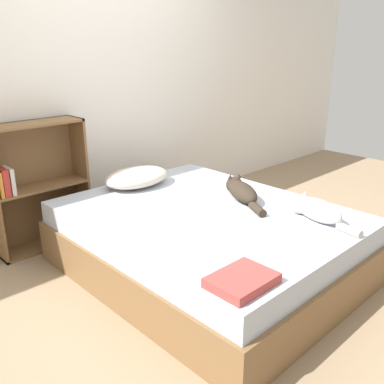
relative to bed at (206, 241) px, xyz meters
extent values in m
plane|color=#997F60|center=(0.00, 0.00, -0.23)|extent=(8.00, 8.00, 0.00)
cube|color=white|center=(0.00, 1.37, 1.02)|extent=(8.00, 0.06, 2.50)
cube|color=brown|center=(0.00, 0.00, -0.08)|extent=(1.57, 1.99, 0.31)
cube|color=#B2BCCC|center=(0.00, 0.00, 0.16)|extent=(1.52, 1.94, 0.16)
ellipsoid|color=beige|center=(-0.02, 0.78, 0.31)|extent=(0.56, 0.37, 0.15)
ellipsoid|color=beige|center=(0.40, -0.63, 0.31)|extent=(0.20, 0.38, 0.15)
sphere|color=beige|center=(0.42, -0.48, 0.30)|extent=(0.13, 0.13, 0.13)
cone|color=beige|center=(0.39, -0.47, 0.38)|extent=(0.04, 0.04, 0.03)
cone|color=beige|center=(0.46, -0.48, 0.38)|extent=(0.04, 0.04, 0.03)
cylinder|color=beige|center=(0.36, -0.87, 0.26)|extent=(0.08, 0.17, 0.05)
ellipsoid|color=#33281E|center=(0.34, -0.03, 0.30)|extent=(0.33, 0.43, 0.13)
sphere|color=#33281E|center=(0.42, 0.12, 0.30)|extent=(0.13, 0.13, 0.13)
cone|color=#33281E|center=(0.39, 0.13, 0.37)|extent=(0.04, 0.04, 0.03)
cone|color=#33281E|center=(0.46, 0.10, 0.37)|extent=(0.04, 0.04, 0.03)
cylinder|color=#33281E|center=(0.22, -0.27, 0.27)|extent=(0.14, 0.19, 0.06)
cube|color=brown|center=(-0.29, 1.20, 0.28)|extent=(0.02, 0.26, 1.01)
cube|color=brown|center=(-0.66, 1.20, -0.22)|extent=(0.75, 0.26, 0.02)
cube|color=brown|center=(-0.66, 1.20, 0.77)|extent=(0.75, 0.26, 0.02)
cube|color=brown|center=(-0.66, 1.20, 0.28)|extent=(0.71, 0.26, 0.02)
cube|color=brown|center=(-0.66, 1.32, 0.28)|extent=(0.75, 0.02, 1.01)
cube|color=#B7332D|center=(-0.94, 1.16, 0.39)|extent=(0.04, 0.16, 0.20)
cube|color=beige|center=(-0.89, 1.16, 0.39)|extent=(0.03, 0.16, 0.20)
cube|color=#B2423D|center=(-0.57, -0.80, 0.26)|extent=(0.32, 0.24, 0.05)
camera|label=1|loc=(-1.99, -1.93, 1.35)|focal=40.00mm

